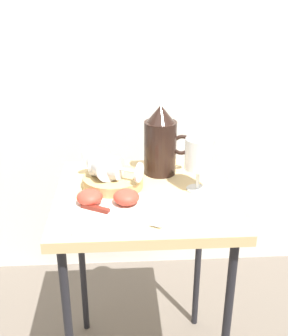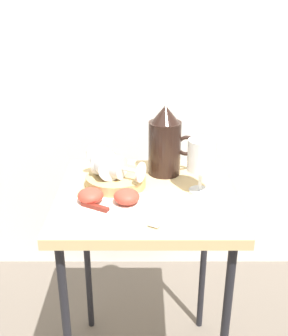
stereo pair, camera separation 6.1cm
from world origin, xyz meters
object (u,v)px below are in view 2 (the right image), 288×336
pitcher (163,147)px  knife (106,211)px  wine_glass_tipped_near (109,166)px  apple_half_left (89,196)px  table (144,215)px  wine_glass_tipped_far (104,164)px  wine_glass_upright (200,158)px  basket_tray (114,180)px  apple_half_right (125,197)px

pitcher → knife: bearing=-121.8°
wine_glass_tipped_near → apple_half_left: (-0.05, -0.10, -0.05)m
table → apple_half_left: bearing=-157.5°
wine_glass_tipped_far → knife: (0.02, -0.17, -0.07)m
wine_glass_upright → table: bearing=-176.4°
basket_tray → apple_half_right: (0.04, -0.12, 0.01)m
pitcher → wine_glass_tipped_near: 0.20m
wine_glass_upright → apple_half_left: 0.33m
pitcher → knife: (-0.16, -0.27, -0.08)m
table → apple_half_right: size_ratio=9.90×
wine_glass_upright → apple_half_right: 0.24m
pitcher → knife: 0.32m
apple_half_right → knife: apple_half_right is taller
table → apple_half_left: size_ratio=9.90×
wine_glass_upright → wine_glass_tipped_far: bearing=172.8°
wine_glass_tipped_far → wine_glass_upright: bearing=-7.2°
wine_glass_upright → apple_half_left: bearing=-166.8°
table → pitcher: bearing=66.7°
table → apple_half_right: (-0.05, -0.07, 0.10)m
knife → basket_tray: bearing=86.2°
apple_half_left → knife: bearing=-48.3°
pitcher → apple_half_right: pitcher is taller
apple_half_right → knife: bearing=-133.6°
wine_glass_tipped_near → apple_half_right: size_ratio=2.29×
wine_glass_tipped_near → wine_glass_tipped_far: size_ratio=1.03×
wine_glass_upright → apple_half_right: bearing=-159.3°
knife → wine_glass_upright: bearing=26.8°
table → basket_tray: basket_tray is taller
apple_half_left → knife: apple_half_left is taller
wine_glass_tipped_far → apple_half_right: size_ratio=2.21×
wine_glass_tipped_far → knife: size_ratio=0.74×
wine_glass_upright → wine_glass_tipped_near: bearing=173.9°
table → knife: knife is taller
table → wine_glass_tipped_near: 0.18m
apple_half_right → table: bearing=52.9°
table → basket_tray: bearing=151.3°
pitcher → wine_glass_upright: bearing=-53.5°
wine_glass_tipped_near → apple_half_left: bearing=-116.4°
apple_half_right → apple_half_left: bearing=176.4°
wine_glass_tipped_far → apple_half_right: 0.14m
table → apple_half_left: apple_half_left is taller
wine_glass_tipped_near → apple_half_left: size_ratio=2.29×
table → pitcher: 0.23m
wine_glass_upright → knife: 0.31m
table → apple_half_right: 0.13m
apple_half_right → wine_glass_tipped_far: bearing=119.4°
pitcher → apple_half_left: bearing=-136.3°
wine_glass_tipped_far → basket_tray: bearing=9.5°
pitcher → apple_half_right: 0.25m
wine_glass_tipped_near → apple_half_right: (0.05, -0.11, -0.05)m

